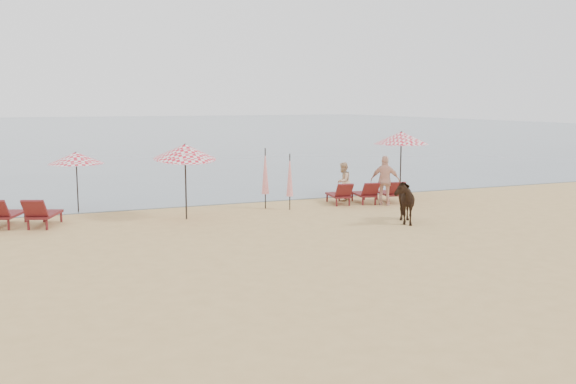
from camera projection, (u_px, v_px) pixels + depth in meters
name	position (u px, v px, depth m)	size (l,w,h in m)	color
ground	(372.00, 268.00, 14.63)	(120.00, 120.00, 0.00)	tan
sea	(77.00, 129.00, 87.69)	(160.00, 140.00, 0.06)	#51606B
lounger_cluster_left	(4.00, 213.00, 19.24)	(3.34, 2.67, 0.64)	maroon
lounger_cluster_right	(366.00, 193.00, 23.77)	(2.81, 1.91, 0.57)	maroon
umbrella_open_left_a	(76.00, 158.00, 21.65)	(1.83, 1.83, 2.08)	black
umbrella_open_left_b	(185.00, 152.00, 20.39)	(1.98, 2.02, 2.52)	black
umbrella_open_right	(401.00, 138.00, 25.04)	(2.14, 2.14, 2.61)	black
umbrella_closed_left	(265.00, 171.00, 22.57)	(0.26, 0.26, 2.14)	black
umbrella_closed_right	(290.00, 175.00, 22.31)	(0.24, 0.24, 1.97)	black
cow	(402.00, 201.00, 20.01)	(0.75, 1.65, 1.39)	black
beachgoer_right_a	(343.00, 182.00, 24.39)	(0.72, 0.56, 1.48)	#D7B086
beachgoer_right_b	(385.00, 181.00, 23.32)	(1.06, 0.44, 1.81)	#DFA48B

